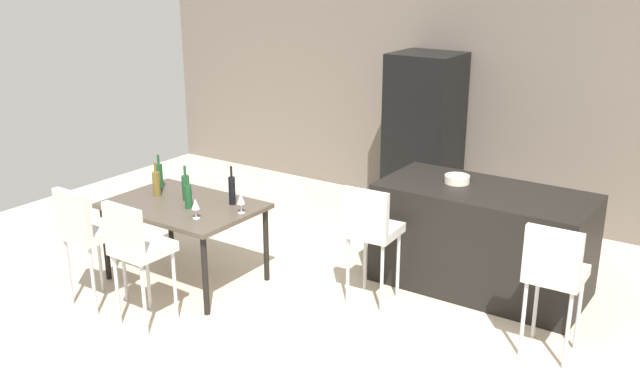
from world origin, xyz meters
TOP-DOWN VIEW (x-y plane):
  - ground_plane at (0.00, 0.00)m, footprint 10.00×10.00m
  - back_wall at (0.00, 2.94)m, footprint 10.00×0.12m
  - kitchen_island at (0.37, 1.06)m, footprint 1.82×0.89m
  - bar_chair_left at (-0.29, 0.24)m, footprint 0.42×0.42m
  - bar_chair_middle at (1.23, 0.24)m, footprint 0.41×0.41m
  - dining_table at (-1.92, -0.30)m, footprint 1.34×0.92m
  - dining_chair_near at (-2.22, -1.13)m, footprint 0.41×0.41m
  - dining_chair_far at (-1.62, -1.13)m, footprint 0.41×0.41m
  - wine_bottle_middle at (-1.96, -0.22)m, footprint 0.07×0.07m
  - wine_bottle_end at (-2.27, -0.28)m, footprint 0.07×0.07m
  - wine_bottle_right at (-2.39, -0.12)m, footprint 0.06×0.06m
  - wine_bottle_corner at (-1.79, -0.36)m, footprint 0.06×0.06m
  - wine_bottle_near at (-1.54, -0.07)m, footprint 0.06×0.06m
  - wine_glass_left at (-1.56, -0.51)m, footprint 0.07×0.07m
  - wine_glass_far at (-1.33, -0.20)m, footprint 0.07×0.07m
  - refrigerator at (-0.94, 2.50)m, footprint 0.72×0.68m
  - fruit_bowl at (0.08, 1.10)m, footprint 0.22×0.22m

SIDE VIEW (x-z plane):
  - ground_plane at x=0.00m, z-range 0.00..0.00m
  - kitchen_island at x=0.37m, z-range 0.00..0.92m
  - dining_table at x=-1.92m, z-range 0.30..1.04m
  - bar_chair_left at x=-0.29m, z-range 0.17..1.22m
  - bar_chair_middle at x=1.23m, z-range 0.17..1.22m
  - dining_chair_near at x=-2.22m, z-range 0.17..1.22m
  - dining_chair_far at x=-1.62m, z-range 0.17..1.22m
  - wine_bottle_corner at x=-1.79m, z-range 0.70..1.01m
  - wine_bottle_end at x=-2.27m, z-range 0.70..1.02m
  - wine_bottle_middle at x=-1.96m, z-range 0.70..1.02m
  - wine_glass_left at x=-1.56m, z-range 0.78..0.95m
  - wine_glass_far at x=-1.33m, z-range 0.78..0.95m
  - wine_bottle_right at x=-2.39m, z-range 0.70..1.04m
  - wine_bottle_near at x=-1.54m, z-range 0.70..1.05m
  - refrigerator at x=-0.94m, z-range 0.00..1.84m
  - fruit_bowl at x=0.08m, z-range 0.92..0.99m
  - back_wall at x=0.00m, z-range 0.00..2.90m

